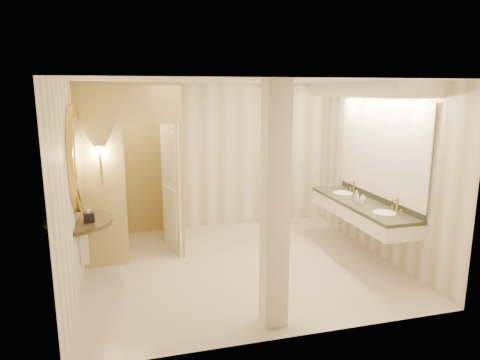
% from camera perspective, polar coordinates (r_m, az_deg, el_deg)
% --- Properties ---
extents(floor, '(4.50, 4.50, 0.00)m').
position_cam_1_polar(floor, '(6.57, -0.03, -11.24)').
color(floor, beige).
rests_on(floor, ground).
extents(ceiling, '(4.50, 4.50, 0.00)m').
position_cam_1_polar(ceiling, '(6.04, -0.03, 13.02)').
color(ceiling, silver).
rests_on(ceiling, wall_back).
extents(wall_back, '(4.50, 0.02, 2.70)m').
position_cam_1_polar(wall_back, '(8.08, -3.68, 3.12)').
color(wall_back, beige).
rests_on(wall_back, floor).
extents(wall_front, '(4.50, 0.02, 2.70)m').
position_cam_1_polar(wall_front, '(4.32, 6.83, -4.78)').
color(wall_front, beige).
rests_on(wall_front, floor).
extents(wall_left, '(0.02, 4.00, 2.70)m').
position_cam_1_polar(wall_left, '(6.01, -21.26, -0.76)').
color(wall_left, beige).
rests_on(wall_left, floor).
extents(wall_right, '(0.02, 4.00, 2.70)m').
position_cam_1_polar(wall_right, '(7.07, 17.87, 1.30)').
color(wall_right, beige).
rests_on(wall_right, floor).
extents(toilet_closet, '(1.50, 1.55, 2.70)m').
position_cam_1_polar(toilet_closet, '(6.93, -11.09, 1.74)').
color(toilet_closet, '#D6BE70').
rests_on(toilet_closet, floor).
extents(wall_sconce, '(0.14, 0.14, 0.42)m').
position_cam_1_polar(wall_sconce, '(6.33, -18.19, 3.60)').
color(wall_sconce, '#B39139').
rests_on(wall_sconce, toilet_closet).
extents(vanity, '(0.75, 2.45, 2.09)m').
position_cam_1_polar(vanity, '(6.81, 16.51, 3.36)').
color(vanity, white).
rests_on(vanity, floor).
extents(console_shelf, '(1.09, 1.09, 2.00)m').
position_cam_1_polar(console_shelf, '(6.05, -20.86, -0.65)').
color(console_shelf, black).
rests_on(console_shelf, floor).
extents(pillar, '(0.26, 0.26, 2.70)m').
position_cam_1_polar(pillar, '(4.61, 4.68, -3.64)').
color(pillar, white).
rests_on(pillar, floor).
extents(tissue_box, '(0.15, 0.15, 0.13)m').
position_cam_1_polar(tissue_box, '(6.01, -19.50, -4.70)').
color(tissue_box, black).
rests_on(tissue_box, console_shelf).
extents(toilet, '(0.45, 0.70, 0.68)m').
position_cam_1_polar(toilet, '(7.85, -17.26, -5.23)').
color(toilet, white).
rests_on(toilet, floor).
extents(soap_bottle_a, '(0.06, 0.07, 0.12)m').
position_cam_1_polar(soap_bottle_a, '(6.77, 15.92, -2.62)').
color(soap_bottle_a, beige).
rests_on(soap_bottle_a, vanity).
extents(soap_bottle_b, '(0.11, 0.11, 0.11)m').
position_cam_1_polar(soap_bottle_b, '(6.96, 16.07, -2.28)').
color(soap_bottle_b, silver).
rests_on(soap_bottle_b, vanity).
extents(soap_bottle_c, '(0.09, 0.10, 0.19)m').
position_cam_1_polar(soap_bottle_c, '(6.82, 15.28, -2.21)').
color(soap_bottle_c, '#C6B28C').
rests_on(soap_bottle_c, vanity).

